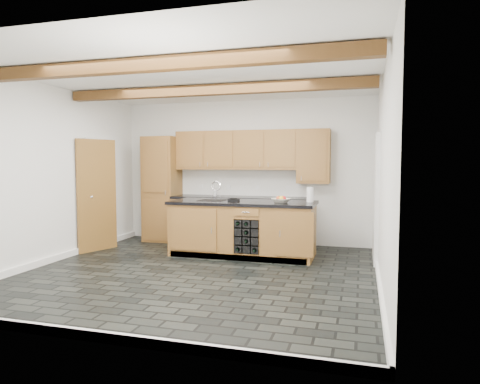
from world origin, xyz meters
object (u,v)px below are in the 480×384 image
object	(u,v)px
fruit_bowl	(281,201)
island	(243,228)
paper_towel	(310,195)
kitchen_scale	(234,200)

from	to	relation	value
fruit_bowl	island	bearing A→B (deg)	172.44
island	fruit_bowl	world-z (taller)	fruit_bowl
paper_towel	island	bearing A→B (deg)	-172.47
island	fruit_bowl	size ratio (longest dim) A/B	8.33
kitchen_scale	fruit_bowl	distance (m)	0.82
island	kitchen_scale	xyz separation A→B (m)	(-0.15, -0.05, 0.49)
island	kitchen_scale	distance (m)	0.52
kitchen_scale	paper_towel	world-z (taller)	paper_towel
kitchen_scale	fruit_bowl	xyz separation A→B (m)	(0.82, -0.03, 0.01)
fruit_bowl	paper_towel	world-z (taller)	paper_towel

